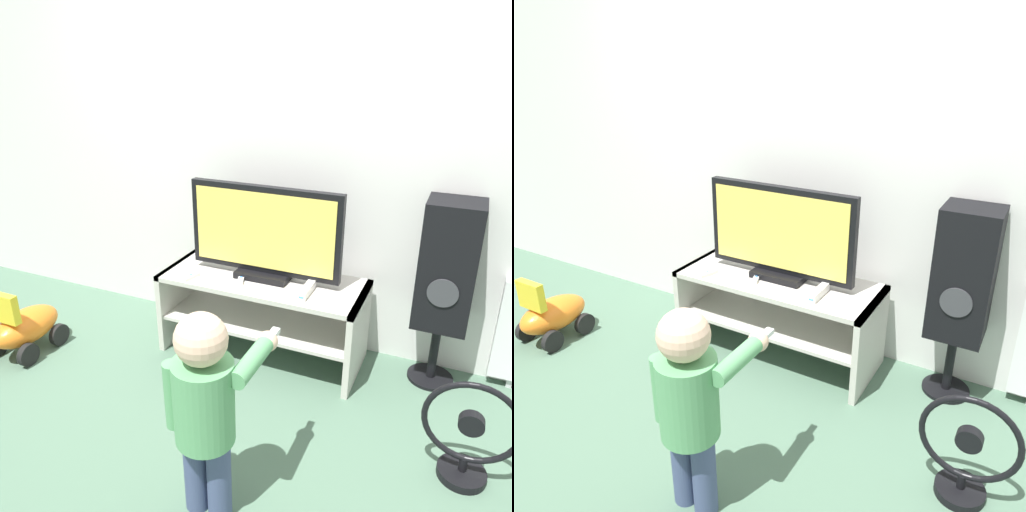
% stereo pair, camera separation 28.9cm
% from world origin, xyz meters
% --- Properties ---
extents(ground_plane, '(16.00, 16.00, 0.00)m').
position_xyz_m(ground_plane, '(0.00, 0.00, 0.00)').
color(ground_plane, '#4C6B56').
extents(wall_back, '(10.00, 0.06, 2.60)m').
position_xyz_m(wall_back, '(0.00, 0.59, 1.30)').
color(wall_back, silver).
rests_on(wall_back, ground_plane).
extents(tv_stand, '(1.25, 0.51, 0.53)m').
position_xyz_m(tv_stand, '(0.00, 0.25, 0.35)').
color(tv_stand, beige).
rests_on(tv_stand, ground_plane).
extents(television, '(0.95, 0.20, 0.57)m').
position_xyz_m(television, '(0.00, 0.28, 0.81)').
color(television, black).
rests_on(television, tv_stand).
extents(game_console, '(0.04, 0.20, 0.05)m').
position_xyz_m(game_console, '(0.31, 0.16, 0.55)').
color(game_console, white).
rests_on(game_console, tv_stand).
extents(remote_primary, '(0.06, 0.13, 0.03)m').
position_xyz_m(remote_primary, '(-0.40, 0.07, 0.54)').
color(remote_primary, white).
rests_on(remote_primary, tv_stand).
extents(remote_secondary, '(0.07, 0.13, 0.03)m').
position_xyz_m(remote_secondary, '(-0.11, 0.17, 0.54)').
color(remote_secondary, white).
rests_on(remote_secondary, tv_stand).
extents(child, '(0.36, 0.52, 0.95)m').
position_xyz_m(child, '(0.27, -0.93, 0.56)').
color(child, '#3F4C72').
rests_on(child, ground_plane).
extents(speaker_tower, '(0.29, 0.28, 1.10)m').
position_xyz_m(speaker_tower, '(1.03, 0.40, 0.72)').
color(speaker_tower, black).
rests_on(speaker_tower, ground_plane).
extents(floor_fan, '(0.43, 0.22, 0.52)m').
position_xyz_m(floor_fan, '(1.25, -0.32, 0.23)').
color(floor_fan, black).
rests_on(floor_fan, ground_plane).
extents(ride_on_toy, '(0.31, 0.47, 0.47)m').
position_xyz_m(ride_on_toy, '(-1.41, -0.35, 0.18)').
color(ride_on_toy, orange).
rests_on(ride_on_toy, ground_plane).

